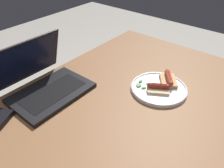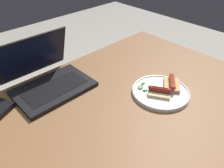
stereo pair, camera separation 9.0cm
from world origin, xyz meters
name	(u,v)px [view 1 (the left image)]	position (x,y,z in m)	size (l,w,h in m)	color
desk	(112,124)	(0.00, 0.00, 0.67)	(1.47, 0.88, 0.73)	brown
laptop	(45,83)	(-0.07, 0.32, 0.77)	(0.33, 0.29, 0.22)	black
plate	(159,88)	(0.25, -0.06, 0.74)	(0.25, 0.25, 0.02)	silver
sausage_toast_left	(158,88)	(0.23, -0.07, 0.75)	(0.11, 0.12, 0.04)	#D6B784
sausage_toast_middle	(169,79)	(0.32, -0.07, 0.76)	(0.12, 0.12, 0.04)	tan
salad_pile	(140,85)	(0.21, 0.01, 0.74)	(0.07, 0.06, 0.01)	#2D662D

